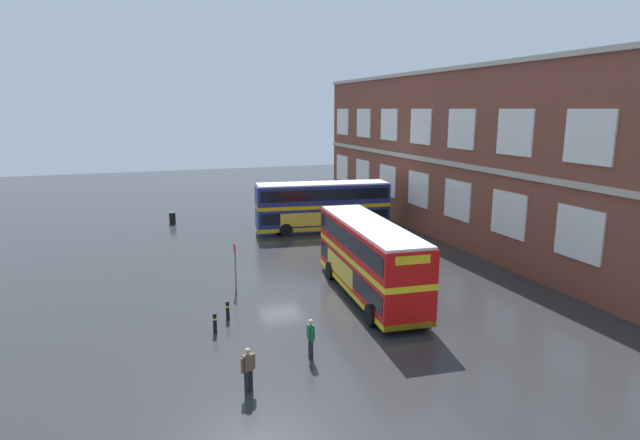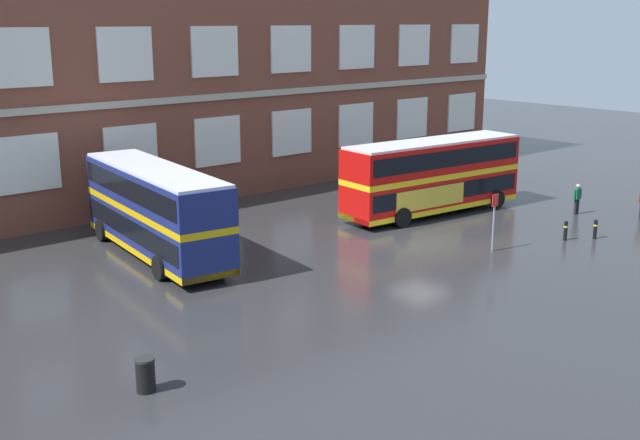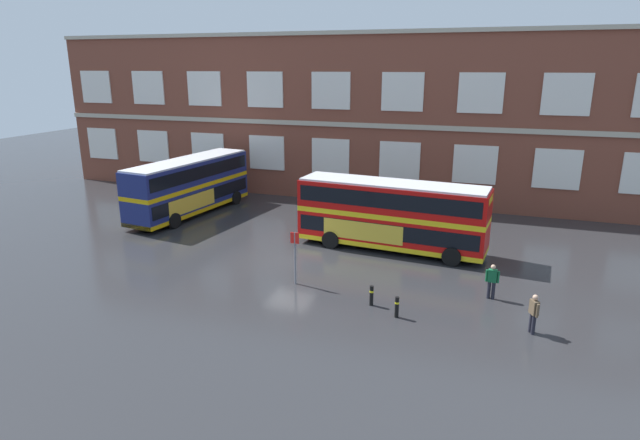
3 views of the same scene
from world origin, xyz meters
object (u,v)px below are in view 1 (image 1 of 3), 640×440
(double_decker_middle, at_px, (369,258))
(station_litter_bin, at_px, (172,218))
(double_decker_near, at_px, (323,206))
(second_passenger, at_px, (311,337))
(waiting_passenger, at_px, (248,368))
(bus_stand_flag, at_px, (235,262))
(safety_bollard_east, at_px, (215,323))
(safety_bollard_west, at_px, (228,310))

(double_decker_middle, xyz_separation_m, station_litter_bin, (-22.54, -8.77, -1.63))
(double_decker_near, distance_m, second_passenger, 22.90)
(waiting_passenger, relative_size, station_litter_bin, 1.65)
(double_decker_near, bearing_deg, station_litter_bin, -121.33)
(double_decker_middle, bearing_deg, waiting_passenger, -47.58)
(double_decker_middle, relative_size, second_passenger, 6.58)
(waiting_passenger, height_order, second_passenger, same)
(bus_stand_flag, bearing_deg, second_passenger, 8.14)
(double_decker_near, distance_m, station_litter_bin, 13.77)
(safety_bollard_east, bearing_deg, station_litter_bin, -179.81)
(double_decker_near, xyz_separation_m, safety_bollard_west, (16.19, -10.79, -1.66))
(second_passenger, xyz_separation_m, station_litter_bin, (-28.43, -3.42, -0.41))
(double_decker_middle, height_order, waiting_passenger, double_decker_middle)
(double_decker_near, xyz_separation_m, bus_stand_flag, (12.00, -9.60, -0.51))
(double_decker_middle, bearing_deg, bus_stand_flag, -117.13)
(station_litter_bin, bearing_deg, bus_stand_flag, 6.22)
(bus_stand_flag, bearing_deg, double_decker_middle, 62.87)
(safety_bollard_west, bearing_deg, double_decker_middle, 95.53)
(safety_bollard_west, xyz_separation_m, safety_bollard_east, (1.32, -0.81, 0.00))
(waiting_passenger, xyz_separation_m, second_passenger, (-1.69, 2.95, 0.00))
(waiting_passenger, relative_size, second_passenger, 1.00)
(waiting_passenger, relative_size, safety_bollard_east, 1.79)
(double_decker_middle, distance_m, safety_bollard_west, 8.08)
(station_litter_bin, relative_size, safety_bollard_east, 1.08)
(second_passenger, bearing_deg, safety_bollard_east, -138.82)
(safety_bollard_west, bearing_deg, safety_bollard_east, -31.56)
(waiting_passenger, bearing_deg, second_passenger, 119.84)
(double_decker_near, xyz_separation_m, waiting_passenger, (23.01, -11.21, -1.22))
(waiting_passenger, xyz_separation_m, bus_stand_flag, (-11.01, 1.61, 0.70))
(waiting_passenger, distance_m, safety_bollard_east, 5.53)
(station_litter_bin, distance_m, safety_bollard_east, 24.62)
(second_passenger, height_order, safety_bollard_east, second_passenger)
(safety_bollard_east, bearing_deg, second_passenger, 41.18)
(bus_stand_flag, xyz_separation_m, safety_bollard_east, (5.51, -2.00, -1.14))
(double_decker_near, height_order, waiting_passenger, double_decker_near)
(second_passenger, height_order, bus_stand_flag, bus_stand_flag)
(waiting_passenger, bearing_deg, double_decker_middle, 132.42)
(double_decker_near, height_order, double_decker_middle, same)
(second_passenger, distance_m, station_litter_bin, 28.64)
(bus_stand_flag, distance_m, safety_bollard_east, 5.97)
(waiting_passenger, distance_m, bus_stand_flag, 11.15)
(double_decker_near, bearing_deg, safety_bollard_east, -33.51)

